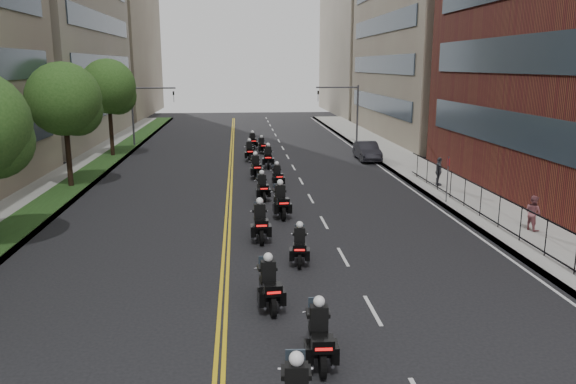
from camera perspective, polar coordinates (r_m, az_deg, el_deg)
name	(u,v)px	position (r m, az deg, el deg)	size (l,w,h in m)	color
sidewalk_right	(431,178)	(38.85, 14.34, 1.43)	(4.00, 90.00, 0.15)	gray
sidewalk_left	(63,184)	(38.31, -21.89, 0.74)	(4.00, 90.00, 0.15)	gray
grass_strip	(76,182)	(38.07, -20.75, 0.91)	(2.00, 90.00, 0.04)	#1E3814
building_right_far	(380,28)	(91.84, 9.37, 16.09)	(15.00, 28.00, 26.00)	gray
building_left_far	(93,27)	(91.55, -19.17, 15.58)	(16.00, 28.00, 26.00)	#816F5E
iron_fence	(510,217)	(26.61, 21.58, -2.38)	(0.05, 28.00, 1.50)	black
street_trees	(35,112)	(31.30, -24.28, 7.41)	(4.40, 38.40, 7.98)	black
traffic_signal_right	(348,106)	(54.05, 6.08, 8.73)	(4.09, 0.20, 5.60)	#3F3F44
traffic_signal_left	(143,107)	(53.74, -14.53, 8.38)	(4.09, 0.20, 5.60)	#3F3F44
motorcycle_1	(319,337)	(14.77, 3.20, -14.50)	(0.56, 2.37, 1.75)	black
motorcycle_2	(269,286)	(17.82, -1.94, -9.54)	(0.66, 2.36, 1.75)	black
motorcycle_3	(300,247)	(21.64, 1.18, -5.58)	(0.62, 2.19, 1.62)	black
motorcycle_4	(260,223)	(24.42, -2.85, -3.21)	(0.58, 2.52, 1.86)	black
motorcycle_5	(281,202)	(28.09, -0.76, -1.04)	(0.68, 2.55, 1.88)	black
motorcycle_6	(262,188)	(31.63, -2.64, 0.38)	(0.59, 2.30, 1.69)	black
motorcycle_7	(277,177)	(35.07, -1.10, 1.56)	(0.58, 2.15, 1.59)	black
motorcycle_8	(256,168)	(37.79, -3.30, 2.48)	(0.64, 2.43, 1.79)	black
motorcycle_9	(268,158)	(41.64, -2.03, 3.48)	(0.60, 2.49, 1.83)	black
motorcycle_10	(249,152)	(44.73, -3.94, 4.07)	(0.56, 2.40, 1.77)	black
motorcycle_11	(262,146)	(48.55, -2.68, 4.67)	(0.65, 2.11, 1.56)	black
motorcycle_12	(253,142)	(51.21, -3.61, 5.13)	(0.60, 2.25, 1.66)	black
parked_sedan	(367,151)	(45.40, 8.05, 4.14)	(1.55, 4.45, 1.47)	black
pedestrian_b	(533,213)	(27.58, 23.64, -1.95)	(0.78, 0.61, 1.60)	#955158
pedestrian_c	(439,171)	(35.92, 15.07, 2.04)	(1.03, 0.43, 1.76)	#43434B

